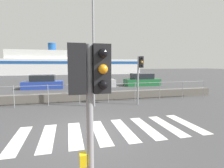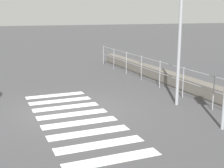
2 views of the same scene
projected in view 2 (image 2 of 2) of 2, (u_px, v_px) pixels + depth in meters
The scene contains 4 objects.
ground_plane at pixel (69, 111), 10.90m from camera, with size 160.00×160.00×0.00m, color #424244.
crosswalk at pixel (76, 118), 10.12m from camera, with size 6.75×2.40×0.01m.
seawall at pixel (200, 89), 12.89m from camera, with size 20.18×0.55×0.56m.
harbor_fence at pixel (183, 78), 12.45m from camera, with size 18.20×0.04×1.26m.
Camera 2 is at (10.22, -2.55, 3.33)m, focal length 50.00 mm.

